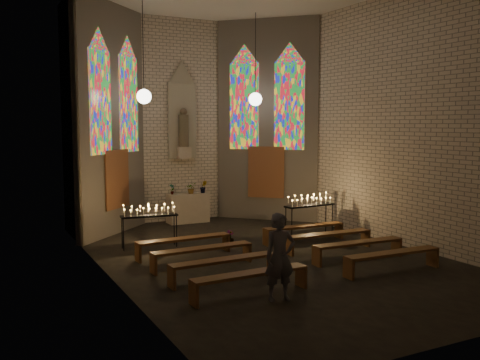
% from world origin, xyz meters
% --- Properties ---
extents(floor, '(12.00, 12.00, 0.00)m').
position_xyz_m(floor, '(0.00, 0.00, 0.00)').
color(floor, black).
rests_on(floor, ground).
extents(room, '(8.22, 12.43, 7.00)m').
position_xyz_m(room, '(-0.00, 3.37, 3.72)').
color(room, beige).
rests_on(room, ground).
extents(altar, '(1.40, 0.60, 1.00)m').
position_xyz_m(altar, '(0.00, 5.45, 0.50)').
color(altar, '#B8A996').
rests_on(altar, ground).
extents(flower_vase_left, '(0.23, 0.19, 0.37)m').
position_xyz_m(flower_vase_left, '(-0.55, 5.50, 1.18)').
color(flower_vase_left, '#4C723F').
rests_on(flower_vase_left, altar).
extents(flower_vase_center, '(0.41, 0.38, 0.39)m').
position_xyz_m(flower_vase_center, '(0.11, 5.38, 1.19)').
color(flower_vase_center, '#4C723F').
rests_on(flower_vase_center, altar).
extents(flower_vase_right, '(0.28, 0.25, 0.44)m').
position_xyz_m(flower_vase_right, '(0.55, 5.36, 1.22)').
color(flower_vase_right, '#4C723F').
rests_on(flower_vase_right, altar).
extents(aisle_flower_pot, '(0.28, 0.28, 0.41)m').
position_xyz_m(aisle_flower_pot, '(-0.22, 1.71, 0.20)').
color(aisle_flower_pot, '#4C723F').
rests_on(aisle_flower_pot, ground).
extents(votive_stand_left, '(1.58, 0.56, 1.13)m').
position_xyz_m(votive_stand_left, '(-2.34, 2.38, 0.97)').
color(votive_stand_left, black).
rests_on(votive_stand_left, ground).
extents(votive_stand_right, '(1.66, 0.48, 1.20)m').
position_xyz_m(votive_stand_right, '(2.43, 1.65, 1.03)').
color(votive_stand_right, black).
rests_on(votive_stand_right, ground).
extents(pew_left_0, '(2.52, 0.43, 0.48)m').
position_xyz_m(pew_left_0, '(-1.84, 1.07, 0.39)').
color(pew_left_0, '#583519').
rests_on(pew_left_0, ground).
extents(pew_right_0, '(2.52, 0.43, 0.48)m').
position_xyz_m(pew_right_0, '(1.84, 1.07, 0.39)').
color(pew_right_0, '#583519').
rests_on(pew_right_0, ground).
extents(pew_left_1, '(2.52, 0.43, 0.48)m').
position_xyz_m(pew_left_1, '(-1.84, -0.13, 0.39)').
color(pew_left_1, '#583519').
rests_on(pew_left_1, ground).
extents(pew_right_1, '(2.52, 0.43, 0.48)m').
position_xyz_m(pew_right_1, '(1.84, -0.13, 0.39)').
color(pew_right_1, '#583519').
rests_on(pew_right_1, ground).
extents(pew_left_2, '(2.52, 0.43, 0.48)m').
position_xyz_m(pew_left_2, '(-1.84, -1.33, 0.39)').
color(pew_left_2, '#583519').
rests_on(pew_left_2, ground).
extents(pew_right_2, '(2.52, 0.43, 0.48)m').
position_xyz_m(pew_right_2, '(1.84, -1.33, 0.39)').
color(pew_right_2, '#583519').
rests_on(pew_right_2, ground).
extents(pew_left_3, '(2.52, 0.43, 0.48)m').
position_xyz_m(pew_left_3, '(-1.84, -2.53, 0.39)').
color(pew_left_3, '#583519').
rests_on(pew_left_3, ground).
extents(pew_right_3, '(2.52, 0.43, 0.48)m').
position_xyz_m(pew_right_3, '(1.84, -2.53, 0.39)').
color(pew_right_3, '#583519').
rests_on(pew_right_3, ground).
extents(visitor, '(0.67, 0.49, 1.69)m').
position_xyz_m(visitor, '(-1.46, -3.00, 0.85)').
color(visitor, '#494851').
rests_on(visitor, ground).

